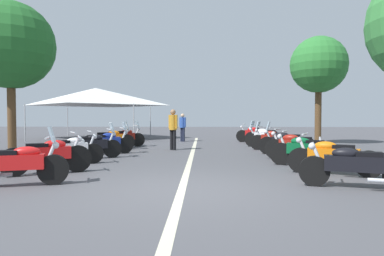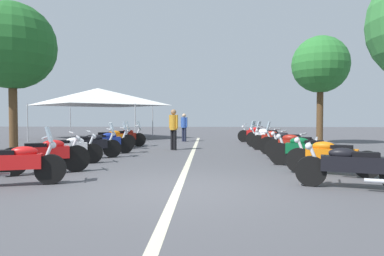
% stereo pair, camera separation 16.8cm
% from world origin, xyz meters
% --- Properties ---
extents(ground_plane, '(80.00, 80.00, 0.00)m').
position_xyz_m(ground_plane, '(0.00, 0.00, 0.00)').
color(ground_plane, '#4C4C51').
extents(lane_centre_stripe, '(20.90, 0.16, 0.01)m').
position_xyz_m(lane_centre_stripe, '(5.51, 0.00, 0.00)').
color(lane_centre_stripe, beige).
rests_on(lane_centre_stripe, ground_plane).
extents(motorcycle_left_row_0, '(0.84, 1.93, 1.20)m').
position_xyz_m(motorcycle_left_row_0, '(0.26, 3.29, 0.46)').
color(motorcycle_left_row_0, black).
rests_on(motorcycle_left_row_0, ground_plane).
extents(motorcycle_left_row_1, '(1.19, 1.89, 1.02)m').
position_xyz_m(motorcycle_left_row_1, '(1.71, 3.36, 0.47)').
color(motorcycle_left_row_1, black).
rests_on(motorcycle_left_row_1, ground_plane).
extents(motorcycle_left_row_2, '(1.07, 1.80, 0.98)m').
position_xyz_m(motorcycle_left_row_2, '(3.36, 3.46, 0.44)').
color(motorcycle_left_row_2, black).
rests_on(motorcycle_left_row_2, ground_plane).
extents(motorcycle_left_row_3, '(1.18, 1.93, 1.20)m').
position_xyz_m(motorcycle_left_row_3, '(4.76, 3.31, 0.46)').
color(motorcycle_left_row_3, black).
rests_on(motorcycle_left_row_3, ground_plane).
extents(motorcycle_left_row_4, '(1.14, 1.97, 1.19)m').
position_xyz_m(motorcycle_left_row_4, '(6.15, 3.22, 0.46)').
color(motorcycle_left_row_4, black).
rests_on(motorcycle_left_row_4, ground_plane).
extents(motorcycle_left_row_5, '(1.12, 2.01, 1.21)m').
position_xyz_m(motorcycle_left_row_5, '(7.74, 3.48, 0.47)').
color(motorcycle_left_row_5, black).
rests_on(motorcycle_left_row_5, ground_plane).
extents(motorcycle_left_row_6, '(1.07, 1.88, 1.21)m').
position_xyz_m(motorcycle_left_row_6, '(9.17, 3.22, 0.47)').
color(motorcycle_left_row_6, black).
rests_on(motorcycle_left_row_6, ground_plane).
extents(motorcycle_right_row_0, '(0.95, 2.07, 0.98)m').
position_xyz_m(motorcycle_right_row_0, '(0.25, -3.36, 0.45)').
color(motorcycle_right_row_0, black).
rests_on(motorcycle_right_row_0, ground_plane).
extents(motorcycle_right_row_1, '(1.14, 1.98, 0.99)m').
position_xyz_m(motorcycle_right_row_1, '(1.81, -3.51, 0.45)').
color(motorcycle_right_row_1, black).
rests_on(motorcycle_right_row_1, ground_plane).
extents(motorcycle_right_row_2, '(1.02, 1.95, 1.00)m').
position_xyz_m(motorcycle_right_row_2, '(3.27, -3.31, 0.46)').
color(motorcycle_right_row_2, black).
rests_on(motorcycle_right_row_2, ground_plane).
extents(motorcycle_right_row_3, '(1.13, 1.89, 1.01)m').
position_xyz_m(motorcycle_right_row_3, '(4.68, -3.39, 0.46)').
color(motorcycle_right_row_3, black).
rests_on(motorcycle_right_row_3, ground_plane).
extents(motorcycle_right_row_4, '(0.92, 1.99, 1.22)m').
position_xyz_m(motorcycle_right_row_4, '(6.21, -3.45, 0.47)').
color(motorcycle_right_row_4, black).
rests_on(motorcycle_right_row_4, ground_plane).
extents(motorcycle_right_row_5, '(1.03, 1.96, 1.21)m').
position_xyz_m(motorcycle_right_row_5, '(7.78, -3.34, 0.47)').
color(motorcycle_right_row_5, black).
rests_on(motorcycle_right_row_5, ground_plane).
extents(motorcycle_right_row_6, '(1.14, 1.82, 1.20)m').
position_xyz_m(motorcycle_right_row_6, '(9.26, -3.25, 0.46)').
color(motorcycle_right_row_6, black).
rests_on(motorcycle_right_row_6, ground_plane).
extents(motorcycle_right_row_7, '(1.10, 1.98, 0.99)m').
position_xyz_m(motorcycle_right_row_7, '(10.77, -3.51, 0.45)').
color(motorcycle_right_row_7, black).
rests_on(motorcycle_right_row_7, ground_plane).
extents(motorcycle_right_row_8, '(0.91, 2.08, 1.01)m').
position_xyz_m(motorcycle_right_row_8, '(12.26, -3.24, 0.46)').
color(motorcycle_right_row_8, black).
rests_on(motorcycle_right_row_8, ground_plane).
extents(traffic_cone_0, '(0.36, 0.36, 0.61)m').
position_xyz_m(traffic_cone_0, '(3.23, 4.46, 0.29)').
color(traffic_cone_0, orange).
rests_on(traffic_cone_0, ground_plane).
extents(bystander_0, '(0.41, 0.39, 1.56)m').
position_xyz_m(bystander_0, '(12.76, 0.73, 0.91)').
color(bystander_0, '#1E2338').
rests_on(bystander_0, ground_plane).
extents(bystander_1, '(0.40, 0.40, 1.70)m').
position_xyz_m(bystander_1, '(7.88, 0.84, 1.00)').
color(bystander_1, black).
rests_on(bystander_1, ground_plane).
extents(roadside_tree_1, '(3.42, 3.42, 5.92)m').
position_xyz_m(roadside_tree_1, '(6.95, 7.17, 4.19)').
color(roadside_tree_1, brown).
rests_on(roadside_tree_1, ground_plane).
extents(roadside_tree_2, '(2.82, 2.82, 5.42)m').
position_xyz_m(roadside_tree_2, '(11.13, -6.21, 3.97)').
color(roadside_tree_2, brown).
rests_on(roadside_tree_2, ground_plane).
extents(event_tent, '(6.70, 6.70, 3.20)m').
position_xyz_m(event_tent, '(15.26, 6.38, 2.65)').
color(event_tent, white).
rests_on(event_tent, ground_plane).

